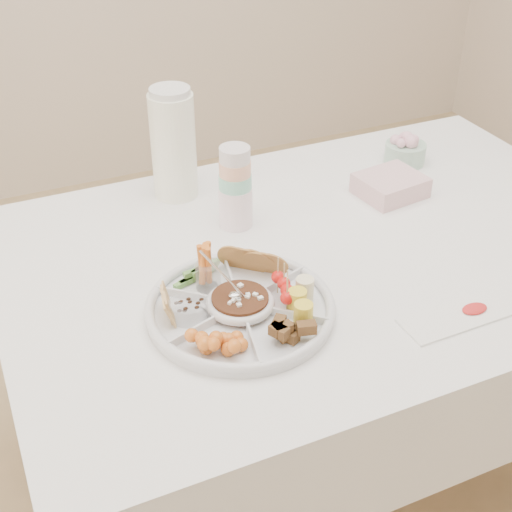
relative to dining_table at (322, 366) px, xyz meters
name	(u,v)px	position (x,y,z in m)	size (l,w,h in m)	color
floor	(315,461)	(0.00, 0.00, -0.38)	(4.00, 4.00, 0.00)	tan
dining_table	(322,366)	(0.00, 0.00, 0.00)	(1.52, 1.02, 0.76)	white
party_tray	(240,306)	(-0.29, -0.15, 0.40)	(0.38, 0.38, 0.04)	white
bean_dip	(240,303)	(-0.29, -0.15, 0.41)	(0.12, 0.12, 0.04)	#552D1A
tortillas	(259,262)	(-0.21, -0.05, 0.42)	(0.09, 0.09, 0.05)	gold
carrot_cucumber	(199,262)	(-0.34, -0.03, 0.44)	(0.11, 0.11, 0.10)	orange
pita_raisins	(176,306)	(-0.42, -0.13, 0.42)	(0.11, 0.11, 0.06)	tan
cherries	(219,341)	(-0.38, -0.25, 0.42)	(0.12, 0.12, 0.05)	orange
granola_chunks	(286,331)	(-0.25, -0.27, 0.42)	(0.10, 0.10, 0.04)	#4A371B
banana_tomato	(302,283)	(-0.17, -0.18, 0.44)	(0.12, 0.12, 0.10)	#CFBF59
cup_stack	(235,184)	(-0.16, 0.18, 0.49)	(0.08, 0.08, 0.22)	silver
thermos	(173,142)	(-0.25, 0.38, 0.53)	(0.11, 0.11, 0.30)	white
flower_bowl	(406,148)	(0.40, 0.30, 0.42)	(0.11, 0.11, 0.09)	silver
napkin_stack	(390,185)	(0.26, 0.15, 0.41)	(0.16, 0.14, 0.05)	beige
placemat	(462,315)	(0.12, -0.34, 0.38)	(0.27, 0.09, 0.01)	white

